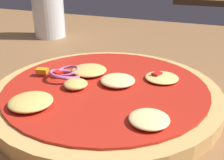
# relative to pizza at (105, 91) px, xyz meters

# --- Properties ---
(dining_table) EXTENTS (1.37, 1.06, 0.03)m
(dining_table) POSITION_rel_pizza_xyz_m (-0.05, 0.03, -0.03)
(dining_table) COLOR brown
(dining_table) RESTS_ON ground
(pizza) EXTENTS (0.30, 0.30, 0.04)m
(pizza) POSITION_rel_pizza_xyz_m (0.00, 0.00, 0.00)
(pizza) COLOR tan
(pizza) RESTS_ON dining_table
(beer_glass) EXTENTS (0.08, 0.08, 0.13)m
(beer_glass) POSITION_rel_pizza_xyz_m (-0.27, 0.25, 0.05)
(beer_glass) COLOR silver
(beer_glass) RESTS_ON dining_table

